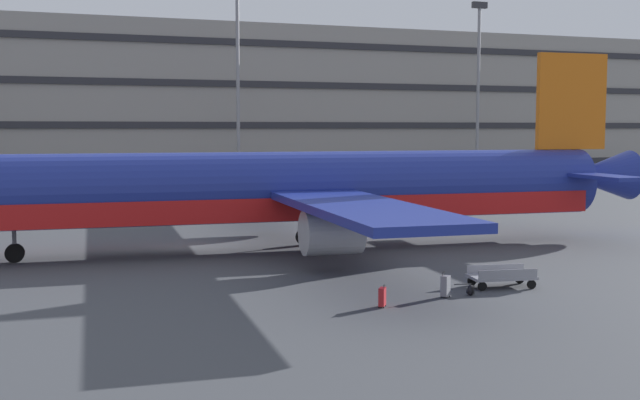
{
  "coord_description": "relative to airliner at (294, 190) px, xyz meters",
  "views": [
    {
      "loc": [
        -7.26,
        -41.16,
        6.39
      ],
      "look_at": [
        5.02,
        -6.02,
        3.0
      ],
      "focal_mm": 44.35,
      "sensor_mm": 36.0,
      "label": 1
    }
  ],
  "objects": [
    {
      "name": "ground_plane",
      "position": [
        -5.0,
        1.91,
        -3.17
      ],
      "size": [
        600.0,
        600.0,
        0.0
      ],
      "primitive_type": "plane",
      "color": "#424449"
    },
    {
      "name": "terminal_structure",
      "position": [
        -5.0,
        55.29,
        5.8
      ],
      "size": [
        156.03,
        19.75,
        17.93
      ],
      "color": "gray",
      "rests_on": "ground_plane"
    },
    {
      "name": "airliner",
      "position": [
        0.0,
        0.0,
        0.0
      ],
      "size": [
        41.1,
        33.29,
        10.65
      ],
      "color": "navy",
      "rests_on": "ground_plane"
    },
    {
      "name": "light_mast_center_left",
      "position": [
        6.76,
        40.68,
        10.56
      ],
      "size": [
        1.8,
        0.5,
        24.01
      ],
      "color": "gray",
      "rests_on": "ground_plane"
    },
    {
      "name": "light_mast_center_right",
      "position": [
        34.86,
        40.68,
        8.82
      ],
      "size": [
        1.8,
        0.5,
        20.63
      ],
      "color": "gray",
      "rests_on": "ground_plane"
    },
    {
      "name": "suitcase_small",
      "position": [
        -0.97,
        -13.73,
        -2.79
      ],
      "size": [
        0.41,
        0.46,
        0.81
      ],
      "color": "#B21E23",
      "rests_on": "ground_plane"
    },
    {
      "name": "suitcase_scuffed",
      "position": [
        1.95,
        -13.01,
        -2.73
      ],
      "size": [
        0.45,
        0.43,
        0.97
      ],
      "color": "gray",
      "rests_on": "ground_plane"
    },
    {
      "name": "backpack_orange",
      "position": [
        3.02,
        -13.01,
        -2.96
      ],
      "size": [
        0.41,
        0.4,
        0.47
      ],
      "color": "black",
      "rests_on": "ground_plane"
    },
    {
      "name": "baggage_cart",
      "position": [
        5.01,
        -12.03,
        -2.74
      ],
      "size": [
        3.36,
        1.68,
        0.82
      ],
      "color": "gray",
      "rests_on": "ground_plane"
    }
  ]
}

